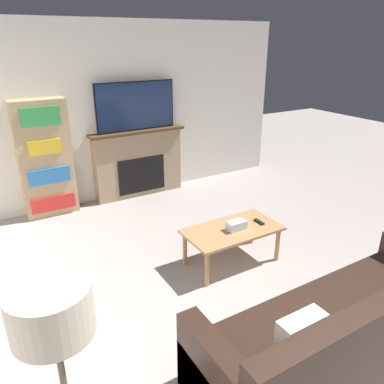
{
  "coord_description": "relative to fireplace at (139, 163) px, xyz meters",
  "views": [
    {
      "loc": [
        -2.01,
        -0.83,
        2.43
      ],
      "look_at": [
        0.12,
        2.76,
        0.71
      ],
      "focal_mm": 35.0,
      "sensor_mm": 36.0,
      "label": 1
    }
  ],
  "objects": [
    {
      "name": "fireplace",
      "position": [
        0.0,
        0.0,
        0.0
      ],
      "size": [
        1.55,
        0.28,
        1.09
      ],
      "color": "tan",
      "rests_on": "ground_plane"
    },
    {
      "name": "coffee_table",
      "position": [
        0.08,
        -2.46,
        -0.16
      ],
      "size": [
        1.1,
        0.59,
        0.44
      ],
      "color": "#A87A4C",
      "rests_on": "ground_plane"
    },
    {
      "name": "wall_back",
      "position": [
        -0.21,
        0.14,
        0.8
      ],
      "size": [
        5.79,
        0.06,
        2.7
      ],
      "color": "silver",
      "rests_on": "ground_plane"
    },
    {
      "name": "bookshelf",
      "position": [
        -1.42,
        -0.02,
        0.29
      ],
      "size": [
        0.73,
        0.29,
        1.68
      ],
      "color": "tan",
      "rests_on": "ground_plane"
    },
    {
      "name": "floor_lamp",
      "position": [
        -2.09,
        -4.14,
        0.76
      ],
      "size": [
        0.34,
        0.34,
        1.54
      ],
      "color": "#2D2D2D",
      "rests_on": "ground_plane"
    },
    {
      "name": "tv",
      "position": [
        0.0,
        -0.02,
        0.91
      ],
      "size": [
        1.27,
        0.03,
        0.74
      ],
      "color": "black",
      "rests_on": "fireplace"
    },
    {
      "name": "remote_control",
      "position": [
        0.44,
        -2.5,
        -0.1
      ],
      "size": [
        0.04,
        0.15,
        0.02
      ],
      "color": "black",
      "rests_on": "coffee_table"
    },
    {
      "name": "couch",
      "position": [
        -0.03,
        -4.09,
        -0.26
      ],
      "size": [
        2.47,
        0.86,
        0.85
      ],
      "color": "black",
      "rests_on": "ground_plane"
    },
    {
      "name": "tissue_box",
      "position": [
        0.11,
        -2.5,
        -0.06
      ],
      "size": [
        0.22,
        0.12,
        0.1
      ],
      "color": "silver",
      "rests_on": "coffee_table"
    }
  ]
}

